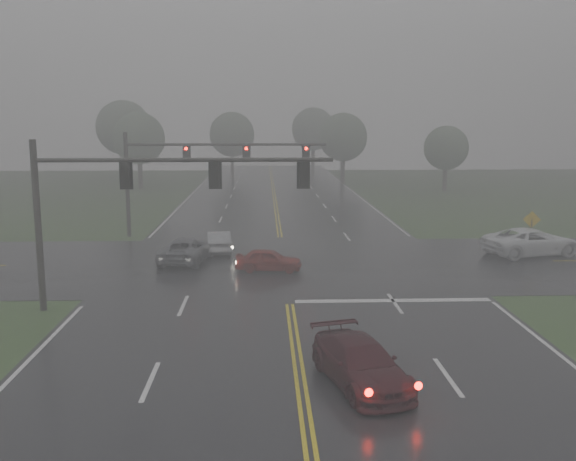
{
  "coord_description": "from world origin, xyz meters",
  "views": [
    {
      "loc": [
        -1.06,
        -12.28,
        7.71
      ],
      "look_at": [
        0.01,
        16.0,
        2.87
      ],
      "focal_mm": 40.0,
      "sensor_mm": 36.0,
      "label": 1
    }
  ],
  "objects_px": {
    "sedan_silver": "(219,252)",
    "sedan_maroon": "(360,385)",
    "sedan_red": "(269,271)",
    "signal_gantry_far": "(190,163)",
    "pickup_white": "(531,255)",
    "car_grey": "(187,262)",
    "signal_gantry_near": "(128,192)"
  },
  "relations": [
    {
      "from": "sedan_silver",
      "to": "pickup_white",
      "type": "relative_size",
      "value": 0.69
    },
    {
      "from": "sedan_red",
      "to": "signal_gantry_far",
      "type": "relative_size",
      "value": 0.26
    },
    {
      "from": "pickup_white",
      "to": "signal_gantry_far",
      "type": "height_order",
      "value": "signal_gantry_far"
    },
    {
      "from": "pickup_white",
      "to": "sedan_maroon",
      "type": "bearing_deg",
      "value": 130.63
    },
    {
      "from": "signal_gantry_far",
      "to": "sedan_maroon",
      "type": "bearing_deg",
      "value": -72.97
    },
    {
      "from": "signal_gantry_near",
      "to": "signal_gantry_far",
      "type": "height_order",
      "value": "same"
    },
    {
      "from": "sedan_maroon",
      "to": "sedan_red",
      "type": "distance_m",
      "value": 14.93
    },
    {
      "from": "sedan_maroon",
      "to": "car_grey",
      "type": "xyz_separation_m",
      "value": [
        -7.09,
        17.08,
        0.0
      ]
    },
    {
      "from": "sedan_silver",
      "to": "signal_gantry_near",
      "type": "xyz_separation_m",
      "value": [
        -2.75,
        -11.59,
        4.9
      ]
    },
    {
      "from": "car_grey",
      "to": "sedan_maroon",
      "type": "bearing_deg",
      "value": 121.94
    },
    {
      "from": "pickup_white",
      "to": "signal_gantry_far",
      "type": "xyz_separation_m",
      "value": [
        -20.44,
        7.15,
        4.94
      ]
    },
    {
      "from": "sedan_red",
      "to": "signal_gantry_near",
      "type": "bearing_deg",
      "value": 144.63
    },
    {
      "from": "sedan_silver",
      "to": "signal_gantry_far",
      "type": "bearing_deg",
      "value": -74.55
    },
    {
      "from": "signal_gantry_near",
      "to": "sedan_silver",
      "type": "bearing_deg",
      "value": 76.65
    },
    {
      "from": "car_grey",
      "to": "signal_gantry_far",
      "type": "xyz_separation_m",
      "value": [
        -0.65,
        8.2,
        4.94
      ]
    },
    {
      "from": "sedan_red",
      "to": "signal_gantry_near",
      "type": "xyz_separation_m",
      "value": [
        -5.68,
        -6.61,
        4.9
      ]
    },
    {
      "from": "pickup_white",
      "to": "signal_gantry_far",
      "type": "relative_size",
      "value": 0.42
    },
    {
      "from": "signal_gantry_far",
      "to": "sedan_silver",
      "type": "bearing_deg",
      "value": -68.34
    },
    {
      "from": "sedan_silver",
      "to": "car_grey",
      "type": "height_order",
      "value": "car_grey"
    },
    {
      "from": "signal_gantry_near",
      "to": "car_grey",
      "type": "bearing_deg",
      "value": 82.52
    },
    {
      "from": "car_grey",
      "to": "signal_gantry_near",
      "type": "distance_m",
      "value": 10.3
    },
    {
      "from": "pickup_white",
      "to": "car_grey",
      "type": "bearing_deg",
      "value": 78.67
    },
    {
      "from": "car_grey",
      "to": "signal_gantry_near",
      "type": "xyz_separation_m",
      "value": [
        -1.18,
        -8.99,
        4.9
      ]
    },
    {
      "from": "sedan_silver",
      "to": "sedan_maroon",
      "type": "bearing_deg",
      "value": 99.45
    },
    {
      "from": "sedan_maroon",
      "to": "sedan_silver",
      "type": "height_order",
      "value": "sedan_maroon"
    },
    {
      "from": "sedan_red",
      "to": "signal_gantry_far",
      "type": "xyz_separation_m",
      "value": [
        -5.15,
        10.57,
        4.94
      ]
    },
    {
      "from": "sedan_silver",
      "to": "pickup_white",
      "type": "height_order",
      "value": "pickup_white"
    },
    {
      "from": "sedan_maroon",
      "to": "pickup_white",
      "type": "distance_m",
      "value": 22.13
    },
    {
      "from": "sedan_maroon",
      "to": "sedan_red",
      "type": "xyz_separation_m",
      "value": [
        -2.59,
        14.7,
        0.0
      ]
    },
    {
      "from": "sedan_silver",
      "to": "signal_gantry_far",
      "type": "distance_m",
      "value": 7.79
    },
    {
      "from": "sedan_red",
      "to": "signal_gantry_far",
      "type": "distance_m",
      "value": 12.76
    },
    {
      "from": "signal_gantry_near",
      "to": "sedan_red",
      "type": "bearing_deg",
      "value": 49.33
    }
  ]
}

